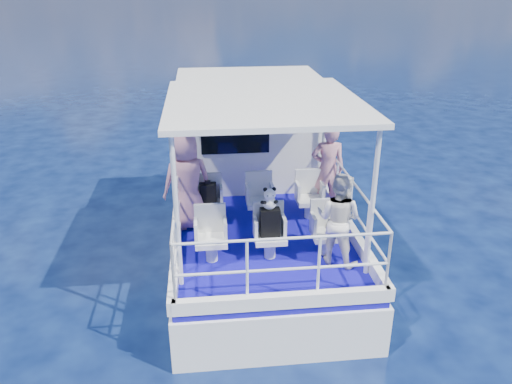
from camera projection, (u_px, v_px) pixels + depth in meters
ground at (261, 268)px, 9.14m from camera, size 2000.00×2000.00×0.00m
hull at (255, 242)px, 10.05m from camera, size 3.00×7.00×1.60m
deck at (255, 204)px, 9.71m from camera, size 2.90×6.90×0.10m
cabin at (248, 128)px, 10.44m from camera, size 2.85×2.00×2.20m
canopy at (263, 101)px, 7.71m from camera, size 3.00×3.20×0.08m
canopy_posts at (263, 171)px, 8.12m from camera, size 2.77×2.97×2.20m
railings at (266, 213)px, 8.06m from camera, size 2.84×3.59×1.00m
seat_port_fwd at (209, 212)px, 8.80m from camera, size 0.48×0.46×0.38m
seat_center_fwd at (260, 210)px, 8.89m from camera, size 0.48×0.46×0.38m
seat_stbd_fwd at (310, 208)px, 8.98m from camera, size 0.48×0.46×0.38m
seat_port_aft at (211, 249)px, 7.61m from camera, size 0.48×0.46×0.38m
seat_center_aft at (270, 246)px, 7.70m from camera, size 0.48×0.46×0.38m
seat_stbd_aft at (327, 243)px, 7.79m from camera, size 0.48×0.46×0.38m
passenger_port_fwd at (187, 181)px, 8.40m from camera, size 0.73×0.60×1.69m
passenger_stbd_fwd at (328, 169)px, 8.97m from camera, size 0.64×0.44×1.67m
passenger_stbd_aft at (338, 219)px, 7.37m from camera, size 0.89×0.86×1.44m
backpack_port at (208, 194)px, 8.60m from camera, size 0.29×0.16×0.38m
backpack_center at (270, 222)px, 7.52m from camera, size 0.30×0.17×0.45m
compact_camera at (208, 182)px, 8.51m from camera, size 0.10×0.06×0.06m
panda at (270, 198)px, 7.37m from camera, size 0.22×0.19×0.34m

